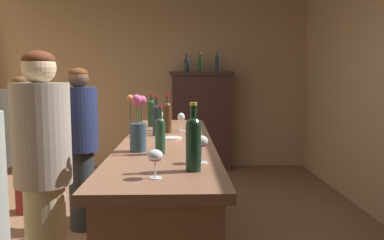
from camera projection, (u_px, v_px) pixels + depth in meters
name	position (u px, v px, depth m)	size (l,w,h in m)	color
wall_back	(152.00, 77.00, 6.28)	(5.14, 0.12, 2.96)	tan
bar_counter	(168.00, 205.00, 2.89)	(0.65, 2.66, 1.01)	#9C6141
display_cabinet	(201.00, 119.00, 6.08)	(1.00, 0.40, 1.56)	#3F2723
wine_bottle_syrah	(156.00, 119.00, 3.04)	(0.06, 0.06, 0.32)	#202633
wine_bottle_rose	(160.00, 133.00, 2.30)	(0.06, 0.06, 0.29)	#234B31
wine_bottle_chardonnay	(193.00, 141.00, 1.88)	(0.08, 0.08, 0.34)	#15311E
wine_bottle_pinot	(167.00, 116.00, 3.18)	(0.07, 0.07, 0.33)	#4E2D19
wine_bottle_malbec	(151.00, 112.00, 3.59)	(0.07, 0.07, 0.31)	#1B3A1B
wine_glass_front	(155.00, 157.00, 1.75)	(0.07, 0.07, 0.13)	white
wine_glass_mid	(162.00, 117.00, 3.34)	(0.08, 0.08, 0.16)	white
wine_glass_rear	(201.00, 143.00, 2.06)	(0.07, 0.07, 0.15)	white
wine_glass_spare	(181.00, 118.00, 3.32)	(0.07, 0.07, 0.16)	white
flower_arrangement	(138.00, 125.00, 2.38)	(0.13, 0.14, 0.36)	#2F4B60
cheese_plate	(172.00, 138.00, 2.89)	(0.15, 0.15, 0.01)	white
display_bottle_left	(187.00, 64.00, 5.98)	(0.08, 0.08, 0.28)	#1D2E3E
display_bottle_midleft	(200.00, 63.00, 5.99)	(0.07, 0.07, 0.30)	#193E1B
display_bottle_center	(218.00, 62.00, 5.99)	(0.07, 0.07, 0.34)	#1F2638
patron_in_navy	(80.00, 142.00, 3.66)	(0.34, 0.34, 1.56)	#252C31
patron_tall	(43.00, 170.00, 2.37)	(0.35, 0.35, 1.63)	#B6B08A
patron_redhead	(24.00, 139.00, 4.11)	(0.32, 0.32, 1.49)	maroon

